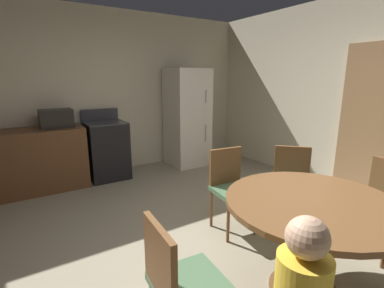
# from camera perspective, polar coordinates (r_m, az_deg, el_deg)

# --- Properties ---
(ground_plane) EXTENTS (14.00, 14.00, 0.00)m
(ground_plane) POSITION_cam_1_polar(r_m,az_deg,el_deg) (2.80, 3.13, -21.59)
(ground_plane) COLOR gray
(wall_back) EXTENTS (5.46, 0.12, 2.70)m
(wall_back) POSITION_cam_1_polar(r_m,az_deg,el_deg) (5.03, -17.03, 9.90)
(wall_back) COLOR beige
(wall_back) RESTS_ON ground
(wall_right) EXTENTS (0.12, 5.48, 2.70)m
(wall_right) POSITION_cam_1_polar(r_m,az_deg,el_deg) (4.50, 30.08, 8.35)
(wall_right) COLOR beige
(wall_right) RESTS_ON ground
(kitchen_counter) EXTENTS (1.91, 0.60, 0.90)m
(kitchen_counter) POSITION_cam_1_polar(r_m,az_deg,el_deg) (4.59, -32.78, -3.38)
(kitchen_counter) COLOR brown
(kitchen_counter) RESTS_ON ground
(oven_range) EXTENTS (0.60, 0.60, 1.10)m
(oven_range) POSITION_cam_1_polar(r_m,az_deg,el_deg) (4.74, -16.94, -1.11)
(oven_range) COLOR black
(oven_range) RESTS_ON ground
(refrigerator) EXTENTS (0.68, 0.68, 1.76)m
(refrigerator) POSITION_cam_1_polar(r_m,az_deg,el_deg) (5.20, -0.98, 5.36)
(refrigerator) COLOR silver
(refrigerator) RESTS_ON ground
(microwave) EXTENTS (0.44, 0.32, 0.26)m
(microwave) POSITION_cam_1_polar(r_m,az_deg,el_deg) (4.51, -25.88, 4.71)
(microwave) COLOR black
(microwave) RESTS_ON kitchen_counter
(door_panelled) EXTENTS (0.05, 0.84, 2.04)m
(door_panelled) POSITION_cam_1_polar(r_m,az_deg,el_deg) (4.30, 32.78, 3.42)
(door_panelled) COLOR #9E754C
(door_panelled) RESTS_ON ground
(dining_table) EXTENTS (1.23, 1.23, 0.76)m
(dining_table) POSITION_cam_1_polar(r_m,az_deg,el_deg) (2.26, 22.99, -14.02)
(dining_table) COLOR brown
(dining_table) RESTS_ON ground
(chair_north) EXTENTS (0.45, 0.45, 0.87)m
(chair_north) POSITION_cam_1_polar(r_m,az_deg,el_deg) (3.03, 7.84, -8.11)
(chair_north) COLOR brown
(chair_north) RESTS_ON ground
(chair_west) EXTENTS (0.43, 0.43, 0.87)m
(chair_west) POSITION_cam_1_polar(r_m,az_deg,el_deg) (1.74, -2.61, -26.09)
(chair_west) COLOR brown
(chair_west) RESTS_ON ground
(chair_east) EXTENTS (0.41, 0.41, 0.87)m
(chair_east) POSITION_cam_1_polar(r_m,az_deg,el_deg) (3.17, 34.35, -9.51)
(chair_east) COLOR brown
(chair_east) RESTS_ON ground
(chair_northeast) EXTENTS (0.57, 0.57, 0.87)m
(chair_northeast) POSITION_cam_1_polar(r_m,az_deg,el_deg) (3.26, 19.64, -7.23)
(chair_northeast) COLOR brown
(chair_northeast) RESTS_ON ground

